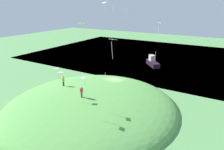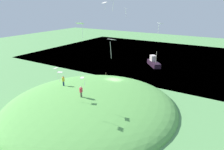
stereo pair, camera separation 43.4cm
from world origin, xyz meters
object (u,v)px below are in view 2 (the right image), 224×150
kite_6 (112,41)px  kite_1 (56,69)px  person_with_child (63,80)px  boat_on_lake (154,62)px  kite_0 (82,78)px  kite_7 (105,3)px  person_near_shore (81,90)px  kite_4 (126,9)px  kite_2 (113,0)px  mooring_post (106,75)px  kite_9 (160,24)px  kite_3 (60,73)px  kite_5 (80,24)px

kite_6 → kite_1: bearing=-73.0°
person_with_child → boat_on_lake: bearing=-109.1°
kite_0 → kite_7: 14.88m
kite_0 → kite_6: bearing=87.4°
person_near_shore → kite_4: 16.85m
kite_2 → mooring_post: size_ratio=1.74×
boat_on_lake → kite_6: size_ratio=2.50×
kite_6 → mooring_post: 24.11m
kite_0 → kite_9: bearing=142.5°
kite_4 → kite_7: size_ratio=1.28×
kite_4 → kite_6: kite_4 is taller
kite_2 → kite_6: kite_2 is taller
kite_1 → kite_6: kite_6 is taller
kite_0 → kite_9: 13.19m
person_near_shore → kite_9: size_ratio=1.08×
kite_2 → person_near_shore: bearing=-18.6°
kite_2 → mooring_post: bearing=-141.0°
kite_3 → kite_4: bearing=166.9°
person_near_shore → kite_6: size_ratio=0.77×
mooring_post → kite_7: bearing=32.7°
person_near_shore → boat_on_lake: bearing=175.6°
kite_0 → kite_1: bearing=-44.3°
kite_5 → kite_9: 12.72m
person_with_child → kite_0: (4.33, 8.00, 3.12)m
kite_4 → kite_5: kite_4 is taller
boat_on_lake → kite_1: kite_1 is taller
kite_0 → kite_6: kite_6 is taller
kite_9 → kite_3: bearing=-53.6°
kite_2 → kite_9: kite_2 is taller
person_with_child → kite_2: size_ratio=1.08×
kite_7 → kite_9: size_ratio=0.84×
boat_on_lake → person_near_shore: size_ratio=3.24×
kite_7 → kite_1: bearing=5.7°
kite_0 → kite_4: bearing=-174.5°
kite_4 → kite_1: bearing=-3.0°
person_near_shore → kite_7: 15.34m
kite_6 → mooring_post: size_ratio=2.33×
kite_1 → kite_4: kite_4 is taller
kite_4 → kite_6: (14.62, 6.05, -3.04)m
kite_1 → kite_5: size_ratio=0.95×
kite_2 → kite_7: (-3.01, -3.48, -0.33)m
person_near_shore → person_with_child: 6.36m
kite_5 → kite_9: (-11.88, 4.51, -0.67)m
kite_3 → boat_on_lake: bearing=174.3°
kite_5 → boat_on_lake: bearing=-173.3°
person_near_shore → person_with_child: bearing=-115.0°
boat_on_lake → kite_4: kite_4 is taller
kite_0 → kite_6: (0.21, 4.65, 5.40)m
kite_6 → mooring_post: (-17.40, -12.27, -11.30)m
kite_4 → kite_9: bearing=57.3°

